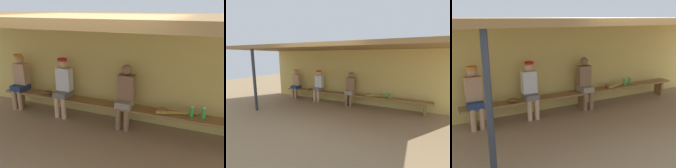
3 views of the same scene
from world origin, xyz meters
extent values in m
plane|color=#937754|center=(0.00, 0.00, 0.00)|extent=(24.00, 24.00, 0.00)
cube|color=#D8BC60|center=(0.00, 2.00, 1.10)|extent=(8.00, 0.20, 2.20)
cube|color=olive|center=(0.00, 0.70, 2.26)|extent=(8.00, 2.80, 0.12)
cylinder|color=#2D333D|center=(-2.74, -0.55, 1.10)|extent=(0.10, 0.10, 2.20)
cube|color=olive|center=(0.00, 1.55, 0.43)|extent=(6.00, 0.36, 0.05)
cube|color=olive|center=(-2.75, 1.55, 0.21)|extent=(0.08, 0.29, 0.41)
cube|color=olive|center=(0.00, 1.55, 0.21)|extent=(0.08, 0.29, 0.41)
cube|color=olive|center=(2.75, 1.55, 0.21)|extent=(0.08, 0.29, 0.41)
cube|color=gray|center=(0.08, 1.53, 0.53)|extent=(0.32, 0.40, 0.14)
cylinder|color=#8C6647|center=(-0.01, 1.37, 0.24)|extent=(0.11, 0.11, 0.48)
cylinder|color=#8C6647|center=(0.17, 1.37, 0.24)|extent=(0.11, 0.11, 0.48)
cube|color=#8C6647|center=(0.08, 1.61, 0.86)|extent=(0.34, 0.20, 0.52)
sphere|color=#8C6647|center=(0.08, 1.61, 1.23)|extent=(0.21, 0.21, 0.21)
cube|color=navy|center=(-2.66, 1.53, 0.53)|extent=(0.32, 0.40, 0.14)
cylinder|color=tan|center=(-2.75, 1.37, 0.24)|extent=(0.11, 0.11, 0.48)
cylinder|color=tan|center=(-2.57, 1.37, 0.24)|extent=(0.11, 0.11, 0.48)
cube|color=tan|center=(-2.66, 1.61, 0.86)|extent=(0.34, 0.20, 0.52)
sphere|color=tan|center=(-2.66, 1.61, 1.23)|extent=(0.21, 0.21, 0.21)
cylinder|color=orange|center=(-2.66, 1.57, 1.32)|extent=(0.21, 0.21, 0.05)
cube|color=slate|center=(-1.42, 1.53, 0.53)|extent=(0.32, 0.40, 0.14)
cylinder|color=#DBAD84|center=(-1.51, 1.37, 0.24)|extent=(0.11, 0.11, 0.48)
cylinder|color=#DBAD84|center=(-1.33, 1.37, 0.24)|extent=(0.11, 0.11, 0.48)
cube|color=white|center=(-1.42, 1.61, 0.86)|extent=(0.34, 0.20, 0.52)
sphere|color=#DBAD84|center=(-1.42, 1.61, 1.23)|extent=(0.21, 0.21, 0.21)
cylinder|color=red|center=(-1.42, 1.57, 1.32)|extent=(0.21, 0.21, 0.05)
cylinder|color=green|center=(1.60, 1.58, 0.55)|extent=(0.07, 0.07, 0.19)
cylinder|color=white|center=(1.60, 1.58, 0.66)|extent=(0.05, 0.05, 0.02)
cylinder|color=green|center=(1.40, 1.55, 0.55)|extent=(0.07, 0.07, 0.18)
cylinder|color=white|center=(1.40, 1.55, 0.66)|extent=(0.05, 0.05, 0.02)
ellipsoid|color=brown|center=(-1.85, 1.52, 0.51)|extent=(0.26, 0.21, 0.09)
ellipsoid|color=olive|center=(0.83, 1.53, 0.51)|extent=(0.19, 0.26, 0.09)
cylinder|color=#B28C33|center=(1.12, 1.55, 0.49)|extent=(0.77, 0.32, 0.07)
camera|label=1|loc=(1.56, -2.79, 2.43)|focal=38.30mm
camera|label=2|loc=(2.48, -4.44, 1.94)|focal=26.47mm
camera|label=3|loc=(-3.32, -3.95, 2.34)|focal=41.30mm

